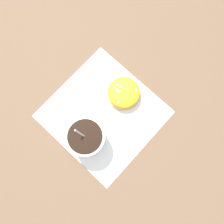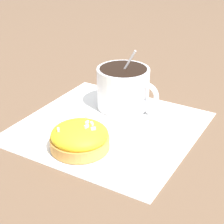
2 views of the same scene
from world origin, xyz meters
The scene contains 4 objects.
ground_plane centered at (0.00, 0.00, 0.00)m, with size 3.00×3.00×0.00m, color brown.
paper_napkin centered at (0.00, 0.00, 0.00)m, with size 0.30×0.30×0.00m.
coffee_cup centered at (0.08, 0.01, 0.04)m, with size 0.10×0.12×0.11m.
frosted_pastry centered at (-0.08, 0.01, 0.02)m, with size 0.09×0.09×0.04m.
Camera 2 is at (-0.49, -0.26, 0.32)m, focal length 60.00 mm.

